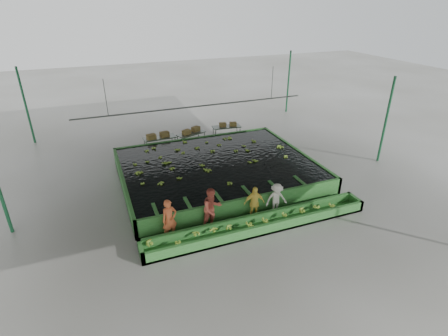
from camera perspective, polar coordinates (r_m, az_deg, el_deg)
name	(u,v)px	position (r m, az deg, el deg)	size (l,w,h in m)	color
ground	(228,190)	(17.79, 0.59, -3.55)	(80.00, 80.00, 0.00)	gray
shed_roof	(228,92)	(15.92, 0.67, 12.28)	(20.00, 22.00, 0.04)	gray
shed_posts	(228,144)	(16.70, 0.63, 3.92)	(20.00, 22.00, 5.00)	#1D6038
flotation_tank	(217,170)	(18.82, -1.11, -0.25)	(10.00, 8.00, 0.90)	#2F702D
tank_water	(217,163)	(18.64, -1.12, 0.85)	(9.70, 7.70, 0.00)	black
sorting_trough	(260,224)	(14.90, 5.83, -9.09)	(10.00, 1.00, 0.50)	#2F702D
cableway_rail	(196,106)	(21.00, -4.55, 9.99)	(0.08, 0.08, 14.00)	#59605B
rail_hanger_left	(106,98)	(19.93, -18.76, 10.80)	(0.04, 0.04, 2.00)	#59605B
rail_hanger_right	(272,83)	(22.66, 7.87, 13.63)	(0.04, 0.04, 2.00)	#59605B
worker_a	(170,220)	(14.17, -8.88, -8.32)	(0.64, 0.42, 1.74)	#D45E32
worker_b	(212,209)	(14.51, -1.96, -6.71)	(0.92, 0.71, 1.89)	#BA4E3C
worker_c	(254,203)	(15.24, 4.93, -5.74)	(0.93, 0.39, 1.58)	#F9DE53
worker_d	(276,199)	(15.71, 8.55, -5.04)	(0.97, 0.56, 1.51)	beige
packing_table_left	(160,144)	(22.52, -10.40, 3.90)	(2.00, 0.80, 0.91)	#59605B
packing_table_mid	(191,139)	(23.08, -5.35, 4.71)	(1.88, 0.75, 0.85)	#59605B
packing_table_right	(227,132)	(24.17, 0.42, 5.86)	(1.91, 0.77, 0.87)	#59605B
box_stack_left	(158,138)	(22.25, -10.69, 4.87)	(1.41, 0.39, 0.30)	brown
box_stack_mid	(191,133)	(23.00, -5.36, 5.78)	(1.33, 0.37, 0.29)	brown
box_stack_right	(228,126)	(24.06, 0.63, 6.86)	(1.17, 0.32, 0.25)	brown
floating_bananas	(212,157)	(19.33, -1.95, 1.79)	(8.10, 5.53, 0.11)	#7CA62F
trough_bananas	(260,221)	(14.81, 5.85, -8.62)	(8.59, 0.57, 0.11)	#7CA62F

